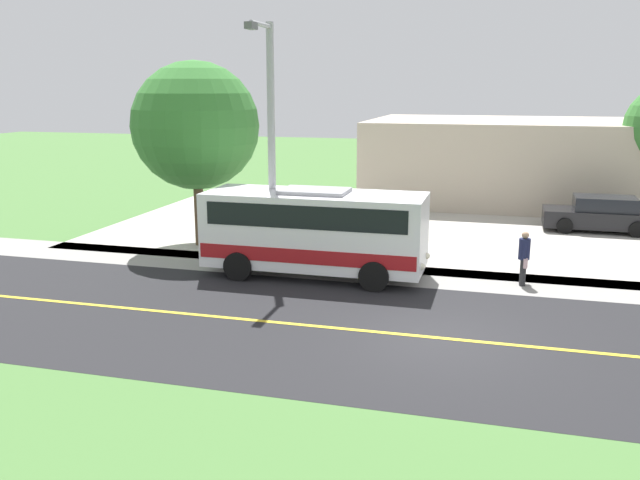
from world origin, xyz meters
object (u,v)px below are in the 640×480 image
pedestrian_with_bags (524,256)px  commercial_building (528,160)px  parked_car_near (600,215)px  street_light_pole (270,137)px  tree_curbside (196,126)px  shuttle_bus_front (315,228)px

pedestrian_with_bags → commercial_building: (-16.28, 0.48, 1.19)m
parked_car_near → commercial_building: commercial_building is taller
street_light_pole → tree_curbside: bearing=-123.8°
street_light_pole → parked_car_near: street_light_pole is taller
tree_curbside → parked_car_near: bearing=113.8°
street_light_pole → commercial_building: (-16.53, 8.43, -2.23)m
parked_car_near → commercial_building: (-7.40, -2.76, 1.39)m
shuttle_bus_front → street_light_pole: street_light_pole is taller
street_light_pole → parked_car_near: bearing=129.2°
pedestrian_with_bags → commercial_building: 16.33m
street_light_pole → shuttle_bus_front: bearing=76.8°
parked_car_near → tree_curbside: bearing=-66.2°
shuttle_bus_front → street_light_pole: (-0.37, -1.57, 2.79)m
shuttle_bus_front → street_light_pole: 3.22m
street_light_pole → tree_curbside: size_ratio=1.15×
commercial_building → street_light_pole: bearing=-27.0°
street_light_pole → commercial_building: 18.68m
pedestrian_with_bags → street_light_pole: bearing=-88.2°
shuttle_bus_front → parked_car_near: shuttle_bus_front is taller
pedestrian_with_bags → street_light_pole: street_light_pole is taller
parked_car_near → street_light_pole: bearing=-50.8°
parked_car_near → commercial_building: 8.02m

